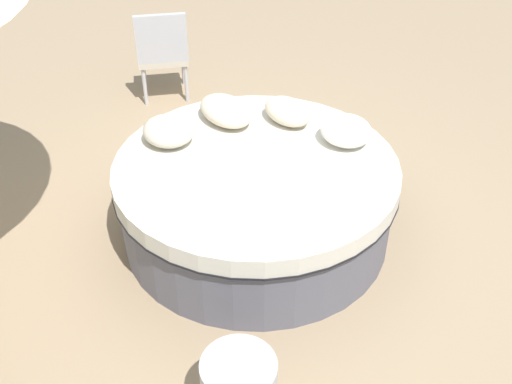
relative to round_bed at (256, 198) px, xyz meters
name	(u,v)px	position (x,y,z in m)	size (l,w,h in m)	color
ground_plane	(256,232)	(0.00, 0.00, -0.34)	(16.00, 16.00, 0.00)	#9E8466
round_bed	(256,198)	(0.00, 0.00, 0.00)	(2.13, 2.13, 0.66)	#595966
throw_pillow_0	(346,130)	(0.18, 0.73, 0.43)	(0.41, 0.38, 0.21)	white
throw_pillow_1	(287,111)	(-0.34, 0.57, 0.42)	(0.45, 0.30, 0.19)	beige
throw_pillow_2	(226,111)	(-0.64, 0.17, 0.42)	(0.53, 0.35, 0.19)	beige
throw_pillow_3	(168,131)	(-0.64, -0.36, 0.42)	(0.42, 0.39, 0.20)	beige
patio_chair	(162,50)	(-2.39, 0.57, 0.22)	(0.68, 0.69, 0.98)	#B7B7BC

